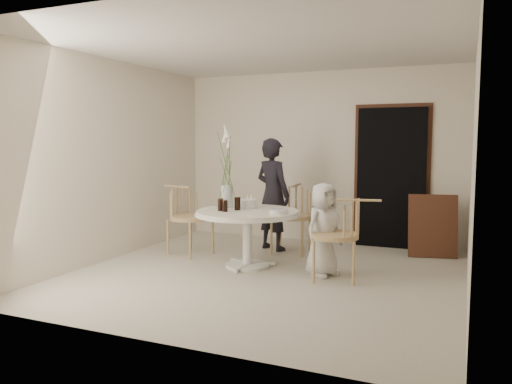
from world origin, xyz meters
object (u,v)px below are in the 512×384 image
at_px(girl, 273,194).
at_px(boy, 324,230).
at_px(chair_left, 183,210).
at_px(birthday_cake, 247,204).
at_px(chair_right, 346,227).
at_px(table, 247,219).
at_px(flower_vase, 227,178).
at_px(chair_far, 294,208).

height_order(girl, boy, girl).
distance_m(chair_left, boy, 2.20).
distance_m(chair_left, birthday_cake, 1.10).
height_order(chair_right, girl, girl).
relative_size(chair_right, birthday_cake, 4.00).
distance_m(table, flower_vase, 0.65).
distance_m(table, chair_right, 1.30).
bearing_deg(chair_left, flower_vase, -88.39).
distance_m(table, birthday_cake, 0.28).
height_order(chair_far, chair_right, chair_far).
xyz_separation_m(chair_right, flower_vase, (-1.67, 0.28, 0.50)).
xyz_separation_m(chair_far, flower_vase, (-0.61, -0.94, 0.49)).
distance_m(chair_far, boy, 1.37).
xyz_separation_m(chair_far, boy, (0.76, -1.14, -0.08)).
relative_size(table, chair_far, 1.36).
bearing_deg(table, chair_left, 162.65).
xyz_separation_m(chair_left, boy, (2.17, -0.38, -0.07)).
xyz_separation_m(table, girl, (-0.08, 1.10, 0.21)).
relative_size(table, chair_left, 1.36).
relative_size(chair_far, chair_right, 1.02).
relative_size(chair_right, flower_vase, 0.87).
distance_m(chair_right, flower_vase, 1.77).
distance_m(chair_right, chair_left, 2.51).
xyz_separation_m(table, chair_left, (-1.16, 0.36, 0.02)).
relative_size(girl, birthday_cake, 6.87).
bearing_deg(boy, table, 116.33).
xyz_separation_m(boy, flower_vase, (-1.37, 0.19, 0.56)).
bearing_deg(girl, chair_left, 56.43).
height_order(table, boy, boy).
relative_size(chair_far, boy, 0.88).
distance_m(boy, birthday_cake, 1.14).
xyz_separation_m(chair_left, girl, (1.09, 0.73, 0.19)).
height_order(birthday_cake, flower_vase, flower_vase).
bearing_deg(chair_far, flower_vase, -126.66).
bearing_deg(girl, birthday_cake, 111.87).
relative_size(chair_left, girl, 0.59).
relative_size(chair_far, chair_left, 1.00).
bearing_deg(chair_left, birthday_cake, -83.49).
bearing_deg(boy, birthday_cake, 106.16).
relative_size(chair_left, flower_vase, 0.88).
xyz_separation_m(chair_left, birthday_cake, (1.08, -0.17, 0.16)).
bearing_deg(chair_left, chair_right, -85.63).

